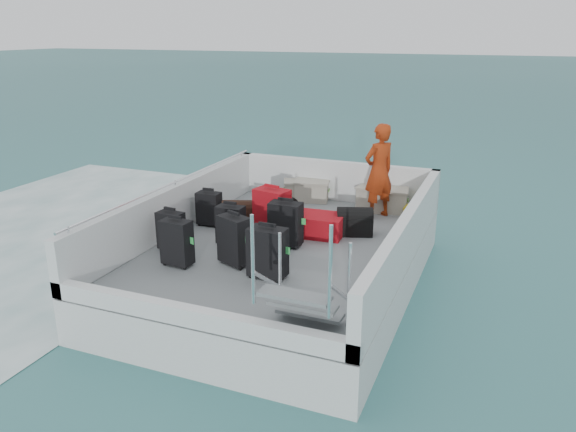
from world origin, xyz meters
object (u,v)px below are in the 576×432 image
object	(u,v)px
suitcase_2	(209,209)
suitcase_7	(286,224)
crate_1	(312,191)
suitcase_0	(177,243)
suitcase_6	(268,253)
suitcase_5	(272,212)
crate_2	(376,198)
suitcase_1	(171,231)
crate_0	(300,191)
suitcase_4	(231,226)
passenger	(379,171)
suitcase_8	(317,225)
suitcase_3	(234,241)
crate_3	(388,201)

from	to	relation	value
suitcase_2	suitcase_7	world-z (taller)	suitcase_7
crate_1	suitcase_7	bearing A→B (deg)	-79.78
suitcase_0	suitcase_6	distance (m)	1.23
suitcase_5	crate_2	size ratio (longest dim) A/B	1.22
suitcase_1	crate_0	xyz separation A→B (m)	(0.76, 2.95, -0.12)
suitcase_4	passenger	world-z (taller)	passenger
suitcase_8	crate_0	bearing A→B (deg)	25.29
crate_1	suitcase_5	bearing A→B (deg)	-88.91
crate_2	crate_0	bearing A→B (deg)	180.00
suitcase_0	suitcase_4	world-z (taller)	suitcase_0
suitcase_4	suitcase_6	world-z (taller)	suitcase_6
suitcase_3	crate_2	size ratio (longest dim) A/B	1.14
suitcase_1	suitcase_3	xyz separation A→B (m)	(1.02, -0.10, 0.05)
suitcase_3	crate_2	distance (m)	3.25
passenger	crate_3	bearing A→B (deg)	-160.22
suitcase_0	suitcase_2	xyz separation A→B (m)	(-0.40, 1.52, -0.04)
suitcase_8	suitcase_0	bearing A→B (deg)	140.21
suitcase_6	crate_2	bearing A→B (deg)	82.17
suitcase_5	suitcase_7	xyz separation A→B (m)	(0.36, -0.35, -0.03)
suitcase_0	suitcase_2	distance (m)	1.57
crate_0	crate_3	size ratio (longest dim) A/B	0.87
suitcase_3	crate_0	distance (m)	3.06
suitcase_1	crate_1	distance (m)	3.11
suitcase_8	suitcase_3	bearing A→B (deg)	153.32
suitcase_7	crate_3	world-z (taller)	suitcase_7
suitcase_5	crate_1	world-z (taller)	suitcase_5
suitcase_4	crate_0	distance (m)	2.45
crate_0	suitcase_6	bearing A→B (deg)	-75.76
suitcase_0	suitcase_6	xyz separation A→B (m)	(1.23, 0.10, 0.01)
suitcase_3	crate_1	bearing A→B (deg)	113.42
crate_1	crate_3	xyz separation A→B (m)	(1.39, -0.09, 0.01)
suitcase_2	crate_3	size ratio (longest dim) A/B	0.88
suitcase_0	suitcase_8	size ratio (longest dim) A/B	0.77
suitcase_2	suitcase_4	size ratio (longest dim) A/B	0.93
suitcase_0	suitcase_1	bearing A→B (deg)	134.79
passenger	suitcase_7	bearing A→B (deg)	10.88
suitcase_4	suitcase_5	bearing A→B (deg)	58.77
suitcase_2	crate_1	size ratio (longest dim) A/B	0.93
suitcase_2	suitcase_7	size ratio (longest dim) A/B	0.84
suitcase_7	crate_3	bearing A→B (deg)	62.88
suitcase_4	crate_3	bearing A→B (deg)	54.08
suitcase_3	passenger	bearing A→B (deg)	87.31
suitcase_8	crate_3	world-z (taller)	crate_3
suitcase_5	crate_0	distance (m)	1.87
suitcase_1	suitcase_8	xyz separation A→B (m)	(1.64, 1.33, -0.12)
suitcase_1	suitcase_4	size ratio (longest dim) A/B	0.97
crate_2	suitcase_1	bearing A→B (deg)	-126.03
suitcase_6	suitcase_1	bearing A→B (deg)	170.80
passenger	suitcase_1	bearing A→B (deg)	-4.54
suitcase_5	suitcase_7	world-z (taller)	suitcase_5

